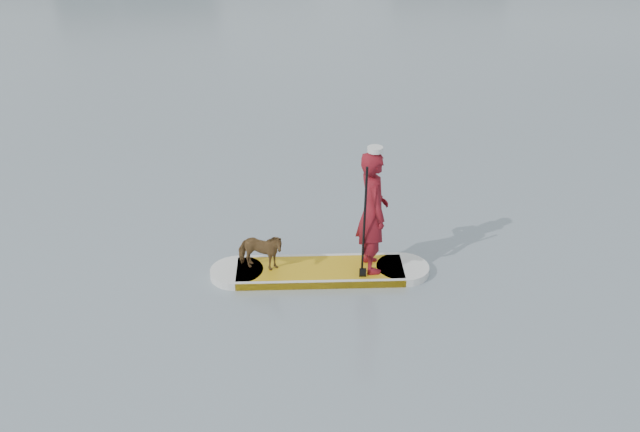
{
  "coord_description": "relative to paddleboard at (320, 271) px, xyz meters",
  "views": [
    {
      "loc": [
        2.98,
        -12.63,
        5.83
      ],
      "look_at": [
        3.43,
        -3.56,
        1.0
      ],
      "focal_mm": 40.0,
      "sensor_mm": 36.0,
      "label": 1
    }
  ],
  "objects": [
    {
      "name": "paddler",
      "position": [
        0.76,
        -0.01,
        1.0
      ],
      "size": [
        0.54,
        0.74,
        1.87
      ],
      "primitive_type": "imported",
      "rotation": [
        0.0,
        0.0,
        1.71
      ],
      "color": "maroon",
      "rests_on": "paddleboard"
    },
    {
      "name": "dog",
      "position": [
        -0.89,
        0.01,
        0.37
      ],
      "size": [
        0.78,
        0.51,
        0.61
      ],
      "primitive_type": "imported",
      "rotation": [
        0.0,
        0.0,
        1.31
      ],
      "color": "brown",
      "rests_on": "paddleboard"
    },
    {
      "name": "paddleboard",
      "position": [
        0.0,
        0.0,
        0.0
      ],
      "size": [
        3.3,
        0.83,
        0.12
      ],
      "rotation": [
        0.0,
        0.0,
        -0.01
      ],
      "color": "gold",
      "rests_on": "ground"
    },
    {
      "name": "white_cap",
      "position": [
        0.76,
        -0.01,
        1.97
      ],
      "size": [
        0.22,
        0.22,
        0.07
      ],
      "primitive_type": "cylinder",
      "color": "silver",
      "rests_on": "paddler"
    },
    {
      "name": "paddle",
      "position": [
        0.61,
        -0.27,
        0.74
      ],
      "size": [
        0.1,
        0.3,
        2.0
      ],
      "rotation": [
        0.0,
        0.0,
        -0.01
      ],
      "color": "black",
      "rests_on": "ground"
    },
    {
      "name": "ground",
      "position": [
        -3.43,
        3.56,
        -0.06
      ],
      "size": [
        140.0,
        140.0,
        0.0
      ],
      "primitive_type": "plane",
      "color": "slate",
      "rests_on": "ground"
    }
  ]
}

